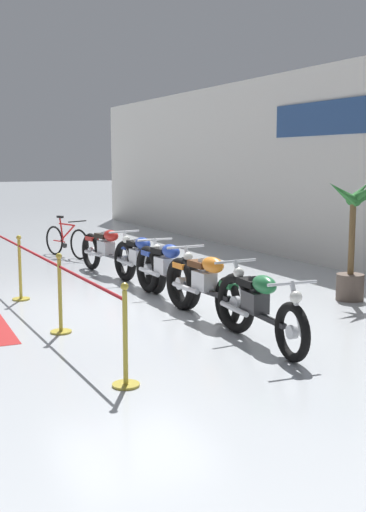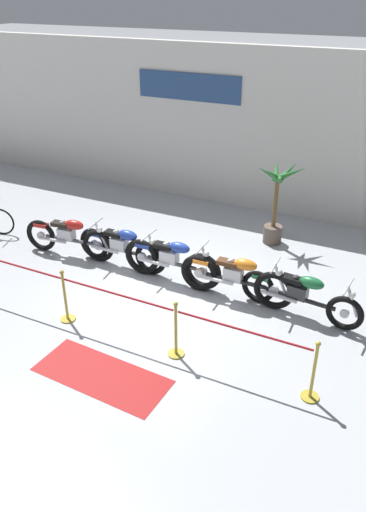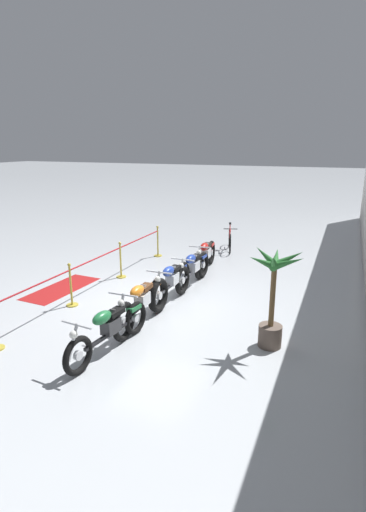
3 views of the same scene
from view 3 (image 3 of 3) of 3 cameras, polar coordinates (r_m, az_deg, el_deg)
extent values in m
plane|color=#B2B7BC|center=(10.09, -4.76, -5.96)|extent=(120.00, 120.00, 0.00)
torus|color=black|center=(11.33, 2.34, -1.41)|extent=(0.76, 0.19, 0.76)
torus|color=black|center=(12.73, 4.03, 0.51)|extent=(0.76, 0.19, 0.76)
cylinder|color=silver|center=(11.33, 2.34, -1.41)|extent=(0.19, 0.10, 0.18)
cylinder|color=silver|center=(12.73, 4.03, 0.51)|extent=(0.19, 0.10, 0.18)
cylinder|color=silver|center=(11.16, 2.24, -0.16)|extent=(0.31, 0.09, 0.59)
cube|color=silver|center=(12.03, 3.30, 0.40)|extent=(0.38, 0.25, 0.26)
cylinder|color=silver|center=(11.94, 3.27, 1.27)|extent=(0.19, 0.13, 0.24)
cylinder|color=silver|center=(12.01, 3.36, 1.37)|extent=(0.19, 0.13, 0.24)
cylinder|color=silver|center=(12.38, 2.99, 0.18)|extent=(0.70, 0.14, 0.07)
cube|color=#47474C|center=(12.02, 3.24, -0.30)|extent=(1.20, 0.18, 0.06)
ellipsoid|color=#B21E19|center=(11.74, 3.06, 1.34)|extent=(0.48, 0.26, 0.22)
cube|color=black|center=(12.09, 3.46, 1.56)|extent=(0.42, 0.24, 0.09)
cube|color=#B21E19|center=(12.61, 4.00, 1.65)|extent=(0.33, 0.19, 0.08)
cylinder|color=silver|center=(11.20, 2.40, 1.31)|extent=(0.10, 0.62, 0.04)
sphere|color=silver|center=(11.16, 2.28, 0.51)|extent=(0.14, 0.14, 0.14)
torus|color=black|center=(10.16, -0.10, -3.50)|extent=(0.74, 0.14, 0.74)
torus|color=black|center=(11.45, 2.85, -1.27)|extent=(0.74, 0.14, 0.74)
cylinder|color=silver|center=(10.16, -0.10, -3.50)|extent=(0.18, 0.08, 0.17)
cylinder|color=silver|center=(11.45, 2.85, -1.27)|extent=(0.18, 0.08, 0.17)
cylinder|color=silver|center=(9.99, -0.31, -2.12)|extent=(0.30, 0.06, 0.59)
cube|color=silver|center=(10.79, 1.57, -1.44)|extent=(0.36, 0.23, 0.26)
cylinder|color=silver|center=(10.70, 1.50, -0.47)|extent=(0.18, 0.11, 0.24)
cylinder|color=silver|center=(10.77, 1.66, -0.36)|extent=(0.18, 0.11, 0.24)
cylinder|color=silver|center=(11.15, 1.48, -1.62)|extent=(0.70, 0.09, 0.07)
cube|color=#47474C|center=(10.79, 1.47, -2.22)|extent=(1.17, 0.09, 0.06)
ellipsoid|color=navy|center=(10.51, 1.11, -0.42)|extent=(0.46, 0.23, 0.22)
cube|color=black|center=(10.85, 1.84, -0.14)|extent=(0.40, 0.21, 0.09)
cube|color=navy|center=(11.33, 2.78, -0.06)|extent=(0.32, 0.17, 0.08)
cylinder|color=silver|center=(10.01, -0.06, -0.49)|extent=(0.05, 0.62, 0.04)
sphere|color=silver|center=(9.98, -0.24, -1.38)|extent=(0.14, 0.14, 0.14)
torus|color=black|center=(9.12, -3.43, -5.65)|extent=(0.80, 0.14, 0.80)
torus|color=black|center=(10.32, -0.07, -3.01)|extent=(0.80, 0.14, 0.80)
cylinder|color=silver|center=(9.12, -3.43, -5.65)|extent=(0.19, 0.08, 0.19)
cylinder|color=silver|center=(10.32, -0.07, -3.01)|extent=(0.19, 0.08, 0.19)
cylinder|color=silver|center=(8.94, -3.71, -4.16)|extent=(0.30, 0.06, 0.59)
cube|color=silver|center=(9.70, -1.53, -3.27)|extent=(0.36, 0.22, 0.26)
cylinder|color=silver|center=(9.60, -1.64, -2.21)|extent=(0.18, 0.11, 0.24)
cylinder|color=silver|center=(9.67, -1.44, -2.08)|extent=(0.18, 0.11, 0.24)
cylinder|color=silver|center=(10.06, -1.57, -3.40)|extent=(0.70, 0.07, 0.07)
cube|color=#47474C|center=(9.71, -1.64, -4.14)|extent=(1.13, 0.07, 0.06)
ellipsoid|color=navy|center=(9.42, -2.10, -2.20)|extent=(0.46, 0.22, 0.22)
cube|color=black|center=(9.75, -1.23, -1.81)|extent=(0.40, 0.20, 0.09)
cube|color=navy|center=(10.19, -0.17, -1.59)|extent=(0.32, 0.16, 0.08)
cylinder|color=silver|center=(8.95, -3.43, -2.33)|extent=(0.04, 0.62, 0.04)
sphere|color=silver|center=(8.92, -3.64, -3.33)|extent=(0.14, 0.14, 0.14)
torus|color=black|center=(7.94, -8.48, -9.25)|extent=(0.79, 0.14, 0.79)
torus|color=black|center=(9.19, -3.77, -5.53)|extent=(0.79, 0.14, 0.79)
cylinder|color=silver|center=(7.94, -8.48, -9.25)|extent=(0.19, 0.08, 0.19)
cylinder|color=silver|center=(9.19, -3.77, -5.53)|extent=(0.19, 0.08, 0.19)
cylinder|color=silver|center=(7.75, -8.89, -7.61)|extent=(0.30, 0.06, 0.59)
cube|color=silver|center=(8.53, -5.82, -6.15)|extent=(0.36, 0.23, 0.26)
cylinder|color=silver|center=(8.42, -5.98, -4.99)|extent=(0.18, 0.11, 0.24)
cylinder|color=silver|center=(8.49, -5.73, -4.80)|extent=(0.18, 0.11, 0.24)
cylinder|color=silver|center=(8.89, -5.73, -6.19)|extent=(0.70, 0.09, 0.07)
cube|color=black|center=(8.54, -5.94, -7.14)|extent=(1.23, 0.09, 0.06)
ellipsoid|color=orange|center=(8.25, -6.59, -5.03)|extent=(0.46, 0.23, 0.22)
cube|color=#4C2D19|center=(8.56, -5.47, -4.48)|extent=(0.40, 0.21, 0.09)
cube|color=orange|center=(9.04, -3.93, -3.98)|extent=(0.32, 0.17, 0.08)
cylinder|color=silver|center=(7.74, -8.57, -5.50)|extent=(0.05, 0.62, 0.04)
sphere|color=silver|center=(7.72, -8.82, -6.67)|extent=(0.14, 0.14, 0.14)
torus|color=black|center=(7.03, -14.77, -13.60)|extent=(0.69, 0.17, 0.68)
torus|color=black|center=(8.18, -6.80, -8.79)|extent=(0.69, 0.17, 0.68)
cylinder|color=silver|center=(7.03, -14.77, -13.60)|extent=(0.17, 0.10, 0.16)
cylinder|color=silver|center=(8.18, -6.80, -8.79)|extent=(0.17, 0.10, 0.16)
cylinder|color=silver|center=(6.84, -15.46, -11.83)|extent=(0.31, 0.09, 0.59)
cube|color=#2D2D30|center=(7.55, -10.27, -9.81)|extent=(0.38, 0.25, 0.26)
cylinder|color=#2D2D30|center=(7.44, -10.55, -8.54)|extent=(0.19, 0.13, 0.24)
cylinder|color=#2D2D30|center=(7.50, -10.15, -8.32)|extent=(0.19, 0.13, 0.24)
cylinder|color=silver|center=(7.90, -9.68, -9.70)|extent=(0.70, 0.14, 0.07)
cube|color=black|center=(7.58, -10.46, -10.90)|extent=(1.34, 0.19, 0.06)
ellipsoid|color=#1E6B38|center=(7.28, -11.50, -8.62)|extent=(0.48, 0.26, 0.22)
cube|color=black|center=(7.55, -9.74, -7.94)|extent=(0.42, 0.24, 0.09)
cube|color=#1E6B38|center=(8.05, -7.06, -7.34)|extent=(0.33, 0.19, 0.08)
cylinder|color=silver|center=(6.80, -14.98, -9.48)|extent=(0.10, 0.62, 0.04)
sphere|color=silver|center=(6.81, -15.36, -10.79)|extent=(0.14, 0.14, 0.14)
torus|color=black|center=(14.01, 6.74, 1.73)|extent=(0.68, 0.25, 0.69)
torus|color=black|center=(15.00, 6.65, 2.68)|extent=(0.68, 0.25, 0.69)
cylinder|color=red|center=(14.40, 6.73, 3.02)|extent=(0.58, 0.22, 0.43)
cylinder|color=red|center=(14.41, 6.75, 3.84)|extent=(0.54, 0.20, 0.04)
cylinder|color=red|center=(14.63, 6.72, 3.55)|extent=(0.15, 0.08, 0.55)
cube|color=black|center=(14.61, 6.75, 4.65)|extent=(0.20, 0.13, 0.05)
cylinder|color=red|center=(14.80, 6.67, 2.50)|extent=(0.45, 0.16, 0.03)
cylinder|color=black|center=(13.95, 6.81, 3.86)|extent=(0.17, 0.47, 0.03)
cylinder|color=black|center=(14.60, 6.68, 1.99)|extent=(0.13, 0.08, 0.12)
cylinder|color=brown|center=(7.89, 12.31, -11.08)|extent=(0.44, 0.44, 0.43)
cylinder|color=brown|center=(7.56, 12.67, -5.60)|extent=(0.10, 0.10, 1.19)
cone|color=#286B2D|center=(7.06, 12.85, -0.79)|extent=(0.70, 0.23, 0.47)
cone|color=#286B2D|center=(7.16, 14.65, -0.98)|extent=(0.42, 0.65, 0.49)
cone|color=#286B2D|center=(7.41, 14.75, -0.40)|extent=(0.35, 0.58, 0.47)
cone|color=#286B2D|center=(7.55, 13.18, -0.17)|extent=(0.55, 0.20, 0.35)
cone|color=#286B2D|center=(7.44, 11.80, -0.06)|extent=(0.32, 0.50, 0.46)
cone|color=#286B2D|center=(7.28, 11.34, -0.87)|extent=(0.34, 0.53, 0.39)
cylinder|color=gold|center=(13.71, -3.59, 0.05)|extent=(0.28, 0.28, 0.03)
cylinder|color=gold|center=(13.58, -3.62, 2.03)|extent=(0.05, 0.05, 0.95)
sphere|color=gold|center=(13.47, -3.66, 4.16)|extent=(0.08, 0.08, 0.08)
cylinder|color=maroon|center=(12.45, -6.10, 2.49)|extent=(2.33, 0.04, 0.04)
cylinder|color=maroon|center=(10.52, -12.15, -0.27)|extent=(2.16, 0.04, 0.04)
cylinder|color=maroon|center=(8.86, -20.38, -4.01)|extent=(2.17, 0.04, 0.04)
cylinder|color=gold|center=(11.68, -8.80, -2.95)|extent=(0.28, 0.28, 0.03)
cylinder|color=gold|center=(11.53, -8.90, -0.65)|extent=(0.05, 0.05, 0.95)
sphere|color=gold|center=(11.40, -9.01, 1.83)|extent=(0.08, 0.08, 0.08)
cylinder|color=gold|center=(9.95, -15.52, -6.74)|extent=(0.28, 0.28, 0.03)
cylinder|color=gold|center=(9.78, -15.73, -4.10)|extent=(0.05, 0.05, 0.95)
sphere|color=gold|center=(9.62, -15.96, -1.22)|extent=(0.08, 0.08, 0.08)
cube|color=maroon|center=(11.14, -16.97, -4.46)|extent=(2.24, 1.01, 0.01)
camera|label=1|loc=(8.29, -71.25, -5.60)|focal=45.00mm
camera|label=2|loc=(12.50, -50.76, 18.30)|focal=35.00mm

